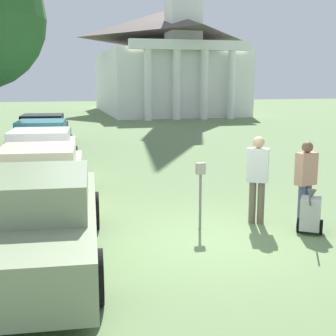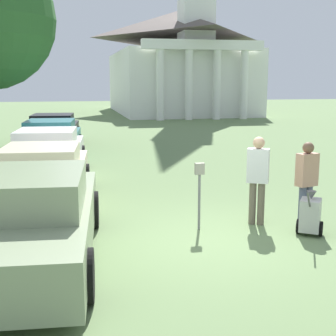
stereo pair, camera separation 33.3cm
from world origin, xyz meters
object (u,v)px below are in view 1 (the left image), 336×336
parked_car_white (41,154)px  parked_car_teal (43,141)px  person_supervisor (306,178)px  parked_car_cream (39,177)px  parked_car_black (44,131)px  parking_meter (200,183)px  church (165,55)px  equipment_cart (310,213)px  person_worker (258,174)px  parked_car_sage (35,221)px

parked_car_white → parked_car_teal: bearing=94.9°
parked_car_teal → person_supervisor: 10.96m
parked_car_cream → person_supervisor: size_ratio=2.85×
parked_car_white → person_supervisor: bearing=-45.5°
person_supervisor → parked_car_black: bearing=-85.0°
parked_car_teal → parked_car_black: parked_car_teal is taller
parked_car_white → parking_meter: size_ratio=3.64×
parking_meter → person_supervisor: bearing=-6.0°
parked_car_black → church: bearing=67.5°
person_supervisor → equipment_cart: 0.80m
parking_meter → church: 34.33m
parked_car_black → person_supervisor: 14.13m
parked_car_white → person_worker: bearing=-49.4°
parked_car_cream → person_worker: (4.28, -2.62, 0.37)m
parked_car_sage → parked_car_black: parked_car_sage is taller
parking_meter → equipment_cart: size_ratio=1.32×
parked_car_black → person_worker: size_ratio=2.69×
parked_car_sage → parked_car_teal: 10.45m
parked_car_sage → parking_meter: (3.05, 1.01, 0.23)m
parked_car_teal → church: 26.41m
parked_car_black → equipment_cart: bearing=-65.1°
equipment_cart → church: (5.51, 34.00, 4.75)m
parked_car_sage → person_supervisor: (5.18, 0.79, 0.27)m
parked_car_sage → parking_meter: parked_car_sage is taller
parked_car_white → church: bearing=73.8°
parked_car_sage → parked_car_white: (0.00, 7.03, -0.02)m
parking_meter → parked_car_sage: bearing=-161.7°
parked_car_white → parked_car_sage: bearing=-85.1°
parked_car_teal → parking_meter: 9.92m
parked_car_teal → equipment_cart: (5.00, -10.19, -0.28)m
parked_car_black → equipment_cart: size_ratio=4.78×
parking_meter → equipment_cart: (1.94, -0.76, -0.53)m
person_supervisor → church: size_ratio=0.07×
parked_car_teal → parked_car_cream: bearing=-85.1°
equipment_cart → parked_car_cream: bearing=180.0°
parking_meter → person_worker: bearing=3.6°
parked_car_white → parked_car_teal: size_ratio=0.95×
parked_car_sage → parking_meter: bearing=23.2°
person_worker → church: church is taller
parked_car_cream → person_worker: person_worker is taller
parked_car_cream → person_supervisor: (5.18, -2.92, 0.31)m
parked_car_white → person_supervisor: 8.11m
parked_car_black → person_worker: bearing=-66.7°
parked_car_cream → parked_car_sage: bearing=-85.1°
equipment_cart → church: bearing=115.4°
parked_car_cream → parked_car_black: bearing=94.9°
parked_car_cream → parked_car_teal: 6.74m
person_worker → church: 34.00m
parked_car_black → church: size_ratio=0.19×
person_worker → equipment_cart: size_ratio=1.78×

